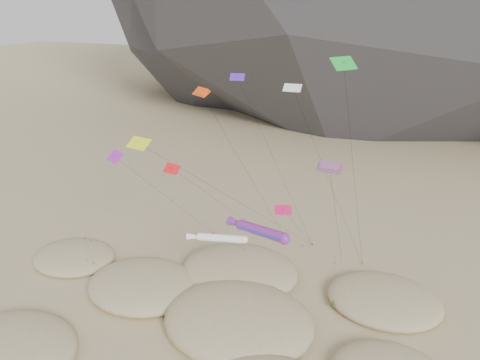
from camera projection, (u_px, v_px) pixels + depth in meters
name	position (u px, v px, depth m)	size (l,w,h in m)	color
ground	(197.00, 358.00, 44.71)	(500.00, 500.00, 0.00)	#CCB789
dunes	(207.00, 320.00, 48.83)	(51.07, 37.08, 4.03)	#CCB789
dune_grass	(217.00, 324.00, 48.05)	(43.93, 26.79, 1.53)	black
kite_stakes	(279.00, 246.00, 64.24)	(21.39, 7.07, 0.30)	#3F2D1E
rainbow_tube_kite	(259.00, 230.00, 45.44)	(7.42, 20.05, 11.87)	#F31948
white_tube_kite	(218.00, 238.00, 48.18)	(6.62, 13.72, 9.64)	white
orange_parafoil	(203.00, 94.00, 51.92)	(8.51, 12.03, 22.76)	#F8490D
multi_parafoil	(330.00, 168.00, 44.51)	(2.44, 12.75, 17.57)	#FF1B1A
delta_kites	(219.00, 135.00, 49.60)	(28.40, 19.33, 26.75)	#4D20BF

